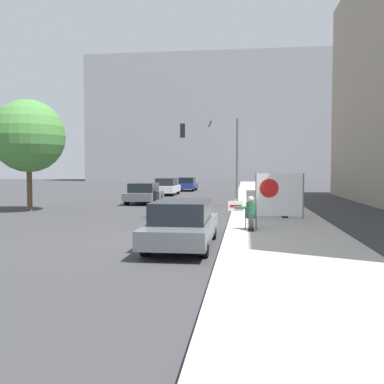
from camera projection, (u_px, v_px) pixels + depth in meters
name	position (u px, v px, depth m)	size (l,w,h in m)	color
ground_plane	(176.00, 243.00, 13.13)	(160.00, 160.00, 0.00)	#38383A
sidewalk_curb	(265.00, 203.00, 27.58)	(3.98, 90.00, 0.17)	#B7B2A8
building_backdrop_far	(224.00, 120.00, 83.15)	(52.00, 12.00, 23.70)	#99999E
seated_protester	(250.00, 212.00, 14.92)	(0.99, 0.77, 1.17)	#474C56
jogger_on_sidewalk	(285.00, 197.00, 18.52)	(0.34, 0.34, 1.77)	black
protest_banner	(279.00, 195.00, 18.27)	(2.05, 0.06, 1.94)	slate
traffic_light_pole	(215.00, 146.00, 26.05)	(3.57, 3.34, 5.18)	slate
parked_car_curbside	(182.00, 224.00, 12.49)	(1.76, 4.73, 1.37)	#565B60
car_on_road_nearest	(144.00, 193.00, 28.21)	(1.88, 4.15, 1.36)	#565B60
car_on_road_midblock	(167.00, 187.00, 37.46)	(1.79, 4.52, 1.49)	silver
car_on_road_distant	(187.00, 184.00, 44.70)	(1.78, 4.11, 1.41)	navy
motorcycle_on_road	(156.00, 206.00, 19.99)	(0.28, 2.14, 1.32)	navy
street_tree_near_curb	(28.00, 136.00, 23.02)	(3.90, 3.90, 6.01)	brown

